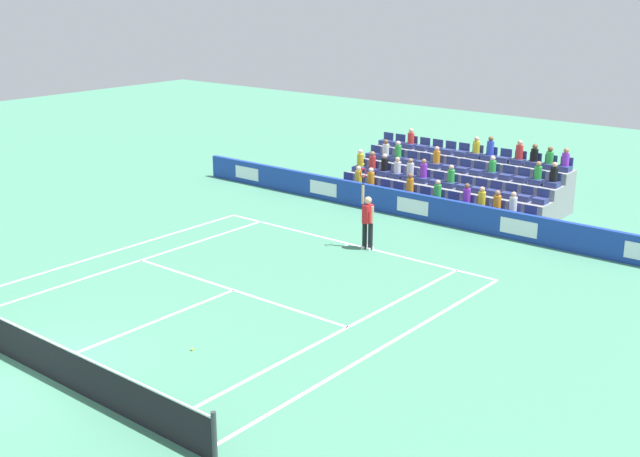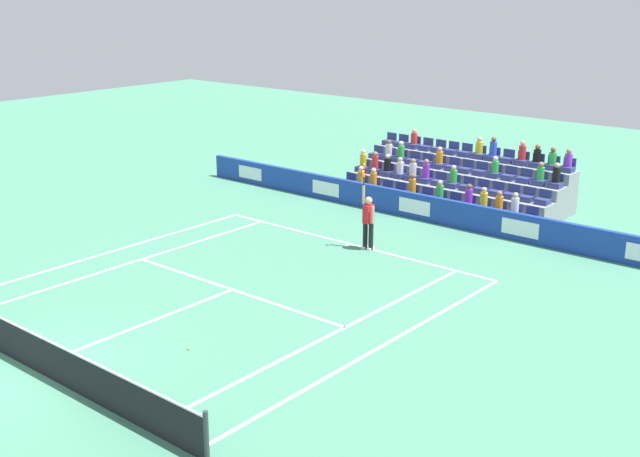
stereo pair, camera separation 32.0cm
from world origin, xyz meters
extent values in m
plane|color=#47896B|center=(0.00, 0.00, 0.00)|extent=(80.00, 80.00, 0.00)
cube|color=white|center=(0.00, -11.89, 0.00)|extent=(10.97, 0.10, 0.01)
cube|color=white|center=(0.00, -6.40, 0.00)|extent=(8.23, 0.10, 0.01)
cube|color=white|center=(0.00, -3.20, 0.00)|extent=(0.10, 6.40, 0.01)
cube|color=white|center=(4.12, -5.95, 0.00)|extent=(0.10, 11.89, 0.01)
cube|color=white|center=(-4.12, -5.95, 0.00)|extent=(0.10, 11.89, 0.01)
cube|color=white|center=(5.49, -5.95, 0.00)|extent=(0.10, 11.89, 0.01)
cube|color=white|center=(-5.49, -5.95, 0.00)|extent=(0.10, 11.89, 0.01)
cube|color=white|center=(0.00, -11.79, 0.00)|extent=(0.10, 0.20, 0.01)
cube|color=#193899|center=(0.00, -15.86, 0.48)|extent=(21.27, 0.20, 0.96)
cube|color=white|center=(-4.25, -15.75, 0.48)|extent=(1.36, 0.01, 0.54)
cube|color=white|center=(0.00, -15.75, 0.48)|extent=(1.36, 0.01, 0.54)
cube|color=white|center=(4.25, -15.75, 0.48)|extent=(1.36, 0.01, 0.54)
cube|color=white|center=(8.51, -15.75, 0.48)|extent=(1.36, 0.01, 0.54)
cylinder|color=#33383D|center=(-5.94, 0.00, 0.54)|extent=(0.10, 0.10, 1.07)
cube|color=black|center=(0.00, 0.00, 0.46)|extent=(11.77, 0.02, 0.92)
cube|color=white|center=(0.00, 0.00, 0.94)|extent=(11.77, 0.04, 0.04)
cylinder|color=black|center=(-0.89, -11.85, 0.45)|extent=(0.16, 0.16, 0.90)
cylinder|color=black|center=(-0.65, -11.86, 0.45)|extent=(0.16, 0.16, 0.90)
cube|color=white|center=(-0.89, -11.85, 0.04)|extent=(0.13, 0.26, 0.08)
cube|color=white|center=(-0.65, -11.86, 0.04)|extent=(0.13, 0.26, 0.08)
cube|color=red|center=(-0.77, -11.85, 1.20)|extent=(0.23, 0.37, 0.60)
sphere|color=#D3A884|center=(-0.77, -11.85, 1.66)|extent=(0.24, 0.24, 0.24)
cylinder|color=#D3A884|center=(-0.55, -11.86, 1.81)|extent=(0.09, 0.09, 0.62)
cylinder|color=#D3A884|center=(-0.99, -11.80, 1.22)|extent=(0.09, 0.09, 0.56)
cylinder|color=black|center=(-0.55, -11.86, 2.26)|extent=(0.04, 0.04, 0.28)
torus|color=red|center=(-0.55, -11.86, 2.54)|extent=(0.04, 0.31, 0.31)
sphere|color=#D1E533|center=(-0.55, -11.86, 2.82)|extent=(0.07, 0.07, 0.07)
cube|color=gray|center=(0.00, -16.94, 0.21)|extent=(8.68, 0.95, 0.42)
cube|color=navy|center=(-4.03, -16.94, 0.52)|extent=(0.48, 0.44, 0.20)
cube|color=navy|center=(-4.03, -17.14, 0.77)|extent=(0.48, 0.04, 0.30)
cube|color=navy|center=(-3.41, -16.94, 0.52)|extent=(0.48, 0.44, 0.20)
cube|color=navy|center=(-3.41, -17.14, 0.77)|extent=(0.48, 0.04, 0.30)
cube|color=navy|center=(-2.79, -16.94, 0.52)|extent=(0.48, 0.44, 0.20)
cube|color=navy|center=(-2.79, -17.14, 0.77)|extent=(0.48, 0.04, 0.30)
cube|color=navy|center=(-2.17, -16.94, 0.52)|extent=(0.48, 0.44, 0.20)
cube|color=navy|center=(-2.17, -17.14, 0.77)|extent=(0.48, 0.04, 0.30)
cube|color=navy|center=(-1.55, -16.94, 0.52)|extent=(0.48, 0.44, 0.20)
cube|color=navy|center=(-1.55, -17.14, 0.77)|extent=(0.48, 0.04, 0.30)
cube|color=navy|center=(-0.93, -16.94, 0.52)|extent=(0.48, 0.44, 0.20)
cube|color=navy|center=(-0.93, -17.14, 0.77)|extent=(0.48, 0.04, 0.30)
cube|color=navy|center=(-0.31, -16.94, 0.52)|extent=(0.48, 0.44, 0.20)
cube|color=navy|center=(-0.31, -17.14, 0.77)|extent=(0.48, 0.04, 0.30)
cube|color=navy|center=(0.31, -16.94, 0.52)|extent=(0.48, 0.44, 0.20)
cube|color=navy|center=(0.31, -17.14, 0.77)|extent=(0.48, 0.04, 0.30)
cube|color=navy|center=(0.93, -16.94, 0.52)|extent=(0.48, 0.44, 0.20)
cube|color=navy|center=(0.93, -17.14, 0.77)|extent=(0.48, 0.04, 0.30)
cube|color=navy|center=(1.55, -16.94, 0.52)|extent=(0.48, 0.44, 0.20)
cube|color=navy|center=(1.55, -17.14, 0.77)|extent=(0.48, 0.04, 0.30)
cube|color=navy|center=(2.17, -16.94, 0.52)|extent=(0.48, 0.44, 0.20)
cube|color=navy|center=(2.17, -17.14, 0.77)|extent=(0.48, 0.04, 0.30)
cube|color=navy|center=(2.79, -16.94, 0.52)|extent=(0.48, 0.44, 0.20)
cube|color=navy|center=(2.79, -17.14, 0.77)|extent=(0.48, 0.04, 0.30)
cube|color=navy|center=(3.41, -16.94, 0.52)|extent=(0.48, 0.44, 0.20)
cube|color=navy|center=(3.41, -17.14, 0.77)|extent=(0.48, 0.04, 0.30)
cube|color=navy|center=(4.03, -16.94, 0.52)|extent=(0.48, 0.44, 0.20)
cube|color=navy|center=(4.03, -17.14, 0.77)|extent=(0.48, 0.04, 0.30)
cube|color=gray|center=(0.00, -17.89, 0.42)|extent=(8.68, 0.95, 0.84)
cube|color=navy|center=(-4.03, -17.89, 0.94)|extent=(0.48, 0.44, 0.20)
cube|color=navy|center=(-4.03, -18.09, 1.19)|extent=(0.48, 0.04, 0.30)
cube|color=navy|center=(-3.41, -17.89, 0.94)|extent=(0.48, 0.44, 0.20)
cube|color=navy|center=(-3.41, -18.09, 1.19)|extent=(0.48, 0.04, 0.30)
cube|color=navy|center=(-2.79, -17.89, 0.94)|extent=(0.48, 0.44, 0.20)
cube|color=navy|center=(-2.79, -18.09, 1.19)|extent=(0.48, 0.04, 0.30)
cube|color=navy|center=(-2.17, -17.89, 0.94)|extent=(0.48, 0.44, 0.20)
cube|color=navy|center=(-2.17, -18.09, 1.19)|extent=(0.48, 0.04, 0.30)
cube|color=navy|center=(-1.55, -17.89, 0.94)|extent=(0.48, 0.44, 0.20)
cube|color=navy|center=(-1.55, -18.09, 1.19)|extent=(0.48, 0.04, 0.30)
cube|color=navy|center=(-0.93, -17.89, 0.94)|extent=(0.48, 0.44, 0.20)
cube|color=navy|center=(-0.93, -18.09, 1.19)|extent=(0.48, 0.04, 0.30)
cube|color=navy|center=(-0.31, -17.89, 0.94)|extent=(0.48, 0.44, 0.20)
cube|color=navy|center=(-0.31, -18.09, 1.19)|extent=(0.48, 0.04, 0.30)
cube|color=navy|center=(0.31, -17.89, 0.94)|extent=(0.48, 0.44, 0.20)
cube|color=navy|center=(0.31, -18.09, 1.19)|extent=(0.48, 0.04, 0.30)
cube|color=navy|center=(0.93, -17.89, 0.94)|extent=(0.48, 0.44, 0.20)
cube|color=navy|center=(0.93, -18.09, 1.19)|extent=(0.48, 0.04, 0.30)
cube|color=navy|center=(1.55, -17.89, 0.94)|extent=(0.48, 0.44, 0.20)
cube|color=navy|center=(1.55, -18.09, 1.19)|extent=(0.48, 0.04, 0.30)
cube|color=navy|center=(2.17, -17.89, 0.94)|extent=(0.48, 0.44, 0.20)
cube|color=navy|center=(2.17, -18.09, 1.19)|extent=(0.48, 0.04, 0.30)
cube|color=navy|center=(2.79, -17.89, 0.94)|extent=(0.48, 0.44, 0.20)
cube|color=navy|center=(2.79, -18.09, 1.19)|extent=(0.48, 0.04, 0.30)
cube|color=navy|center=(3.41, -17.89, 0.94)|extent=(0.48, 0.44, 0.20)
cube|color=navy|center=(3.41, -18.09, 1.19)|extent=(0.48, 0.04, 0.30)
cube|color=navy|center=(4.03, -17.89, 0.94)|extent=(0.48, 0.44, 0.20)
cube|color=navy|center=(4.03, -18.09, 1.19)|extent=(0.48, 0.04, 0.30)
cube|color=gray|center=(0.00, -18.84, 0.63)|extent=(8.68, 0.95, 1.26)
cube|color=navy|center=(-4.03, -18.84, 1.36)|extent=(0.48, 0.44, 0.20)
cube|color=navy|center=(-4.03, -19.04, 1.61)|extent=(0.48, 0.04, 0.30)
cube|color=navy|center=(-3.41, -18.84, 1.36)|extent=(0.48, 0.44, 0.20)
cube|color=navy|center=(-3.41, -19.04, 1.61)|extent=(0.48, 0.04, 0.30)
cube|color=navy|center=(-2.79, -18.84, 1.36)|extent=(0.48, 0.44, 0.20)
cube|color=navy|center=(-2.79, -19.04, 1.61)|extent=(0.48, 0.04, 0.30)
cube|color=navy|center=(-2.17, -18.84, 1.36)|extent=(0.48, 0.44, 0.20)
cube|color=navy|center=(-2.17, -19.04, 1.61)|extent=(0.48, 0.04, 0.30)
cube|color=navy|center=(-1.55, -18.84, 1.36)|extent=(0.48, 0.44, 0.20)
cube|color=navy|center=(-1.55, -19.04, 1.61)|extent=(0.48, 0.04, 0.30)
cube|color=navy|center=(-0.93, -18.84, 1.36)|extent=(0.48, 0.44, 0.20)
cube|color=navy|center=(-0.93, -19.04, 1.61)|extent=(0.48, 0.04, 0.30)
cube|color=navy|center=(-0.31, -18.84, 1.36)|extent=(0.48, 0.44, 0.20)
cube|color=navy|center=(-0.31, -19.04, 1.61)|extent=(0.48, 0.04, 0.30)
cube|color=navy|center=(0.31, -18.84, 1.36)|extent=(0.48, 0.44, 0.20)
cube|color=navy|center=(0.31, -19.04, 1.61)|extent=(0.48, 0.04, 0.30)
cube|color=navy|center=(0.93, -18.84, 1.36)|extent=(0.48, 0.44, 0.20)
cube|color=navy|center=(0.93, -19.04, 1.61)|extent=(0.48, 0.04, 0.30)
cube|color=navy|center=(1.55, -18.84, 1.36)|extent=(0.48, 0.44, 0.20)
cube|color=navy|center=(1.55, -19.04, 1.61)|extent=(0.48, 0.04, 0.30)
cube|color=navy|center=(2.17, -18.84, 1.36)|extent=(0.48, 0.44, 0.20)
cube|color=navy|center=(2.17, -19.04, 1.61)|extent=(0.48, 0.04, 0.30)
cube|color=navy|center=(2.79, -18.84, 1.36)|extent=(0.48, 0.44, 0.20)
cube|color=navy|center=(2.79, -19.04, 1.61)|extent=(0.48, 0.04, 0.30)
cube|color=navy|center=(3.41, -18.84, 1.36)|extent=(0.48, 0.44, 0.20)
cube|color=navy|center=(3.41, -19.04, 1.61)|extent=(0.48, 0.04, 0.30)
cube|color=navy|center=(4.03, -18.84, 1.36)|extent=(0.48, 0.44, 0.20)
cube|color=navy|center=(4.03, -19.04, 1.61)|extent=(0.48, 0.04, 0.30)
cube|color=gray|center=(0.00, -19.79, 0.84)|extent=(8.68, 0.95, 1.68)
cube|color=navy|center=(-4.03, -19.79, 1.78)|extent=(0.48, 0.44, 0.20)
cube|color=navy|center=(-4.03, -19.99, 2.03)|extent=(0.48, 0.04, 0.30)
cube|color=navy|center=(-3.41, -19.79, 1.78)|extent=(0.48, 0.44, 0.20)
cube|color=navy|center=(-3.41, -19.99, 2.03)|extent=(0.48, 0.04, 0.30)
cube|color=navy|center=(-2.79, -19.79, 1.78)|extent=(0.48, 0.44, 0.20)
cube|color=navy|center=(-2.79, -19.99, 2.03)|extent=(0.48, 0.04, 0.30)
cube|color=navy|center=(-2.17, -19.79, 1.78)|extent=(0.48, 0.44, 0.20)
cube|color=navy|center=(-2.17, -19.99, 2.03)|extent=(0.48, 0.04, 0.30)
cube|color=navy|center=(-1.55, -19.79, 1.78)|extent=(0.48, 0.44, 0.20)
cube|color=navy|center=(-1.55, -19.99, 2.03)|extent=(0.48, 0.04, 0.30)
cube|color=navy|center=(-0.93, -19.79, 1.78)|extent=(0.48, 0.44, 0.20)
cube|color=navy|center=(-0.93, -19.99, 2.03)|extent=(0.48, 0.04, 0.30)
cube|color=navy|center=(-0.31, -19.79, 1.78)|extent=(0.48, 0.44, 0.20)
cube|color=navy|center=(-0.31, -19.99, 2.03)|extent=(0.48, 0.04, 0.30)
cube|color=navy|center=(0.31, -19.79, 1.78)|extent=(0.48, 0.44, 0.20)
cube|color=navy|center=(0.31, -19.99, 2.03)|extent=(0.48, 0.04, 0.30)
cube|color=navy|center=(0.93, -19.79, 1.78)|extent=(0.48, 0.44, 0.20)
cube|color=navy|center=(0.93, -19.99, 2.03)|extent=(0.48, 0.04, 0.30)
cube|color=navy|center=(1.55, -19.79, 1.78)|extent=(0.48, 0.44, 0.20)
cube|color=navy|center=(1.55, -19.99, 2.03)|extent=(0.48, 0.04, 0.30)
cube|color=navy|center=(2.17, -19.79, 1.78)|extent=(0.48, 0.44, 0.20)
cube|color=navy|center=(2.17, -19.99, 2.03)|extent=(0.48, 0.04, 0.30)
cube|color=navy|center=(2.79, -19.79, 1.78)|extent=(0.48, 0.44, 0.20)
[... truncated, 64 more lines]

